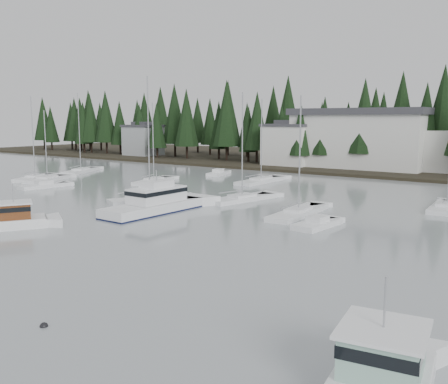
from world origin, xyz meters
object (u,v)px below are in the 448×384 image
object	(u,v)px
sailboat_12	(35,179)
runabout_0	(44,187)
harbor_inn	(371,139)
sailboat_11	(150,201)
runabout_3	(218,174)
sailboat_1	(81,172)
house_west	(289,144)
cabin_cruiser_center	(154,205)
runabout_1	(317,225)
house_far_west	(143,139)
sailboat_9	(298,214)
sailboat_4	(261,182)
sailboat_6	(447,209)
sailboat_10	(154,182)
sailboat_2	(242,200)
sailboat_0	(47,180)

from	to	relation	value
sailboat_12	runabout_0	size ratio (longest dim) A/B	1.94
harbor_inn	sailboat_11	xyz separation A→B (m)	(-8.34, -49.08, -5.69)
runabout_0	runabout_3	world-z (taller)	same
harbor_inn	sailboat_12	xyz separation A→B (m)	(-38.10, -44.29, -5.69)
sailboat_1	house_west	bearing A→B (deg)	-66.26
cabin_cruiser_center	runabout_1	bearing A→B (deg)	-77.17
house_west	sailboat_1	xyz separation A→B (m)	(-25.73, -29.97, -4.58)
cabin_cruiser_center	runabout_0	distance (m)	25.73
house_far_west	sailboat_12	size ratio (longest dim) A/B	0.62
cabin_cruiser_center	runabout_0	bearing A→B (deg)	81.25
harbor_inn	sailboat_9	xyz separation A→B (m)	(9.36, -46.21, -5.71)
runabout_0	sailboat_9	bearing A→B (deg)	-78.50
sailboat_4	harbor_inn	bearing A→B (deg)	-15.75
runabout_0	sailboat_1	bearing A→B (deg)	44.45
sailboat_9	sailboat_12	xyz separation A→B (m)	(-47.46, 1.92, 0.02)
sailboat_1	runabout_1	xyz separation A→B (m)	(54.07, -16.89, 0.06)
sailboat_6	runabout_0	xyz separation A→B (m)	(-49.36, -14.73, 0.07)
harbor_inn	sailboat_10	bearing A→B (deg)	-118.99
sailboat_1	sailboat_6	size ratio (longest dim) A/B	1.28
sailboat_4	sailboat_10	size ratio (longest dim) A/B	1.05
harbor_inn	sailboat_9	world-z (taller)	sailboat_9
runabout_1	runabout_3	bearing A→B (deg)	53.54
sailboat_9	sailboat_11	size ratio (longest dim) A/B	0.83
sailboat_1	harbor_inn	bearing A→B (deg)	-76.36
harbor_inn	sailboat_1	distance (m)	52.96
house_west	runabout_0	size ratio (longest dim) A/B	1.36
sailboat_2	sailboat_4	size ratio (longest dim) A/B	1.01
runabout_0	sailboat_6	bearing A→B (deg)	-66.37
house_far_west	sailboat_1	xyz separation A→B (m)	(16.27, -31.97, -4.33)
sailboat_4	runabout_0	world-z (taller)	sailboat_4
cabin_cruiser_center	sailboat_11	bearing A→B (deg)	49.32
house_far_west	sailboat_11	bearing A→B (deg)	-44.43
cabin_cruiser_center	sailboat_11	world-z (taller)	sailboat_11
cabin_cruiser_center	sailboat_12	world-z (taller)	sailboat_12
sailboat_4	runabout_0	distance (m)	31.25
house_far_west	sailboat_10	distance (m)	51.01
house_west	runabout_0	distance (m)	48.03
sailboat_0	sailboat_1	size ratio (longest dim) A/B	0.78
sailboat_10	runabout_3	world-z (taller)	sailboat_10
sailboat_10	sailboat_11	distance (m)	17.41
sailboat_0	runabout_3	size ratio (longest dim) A/B	1.82
sailboat_4	sailboat_10	xyz separation A→B (m)	(-12.82, -9.81, 0.01)
sailboat_11	runabout_3	size ratio (longest dim) A/B	2.37
house_west	sailboat_0	xyz separation A→B (m)	(-19.90, -40.91, -4.60)
sailboat_4	sailboat_12	bearing A→B (deg)	119.70
sailboat_0	runabout_1	size ratio (longest dim) A/B	2.01
runabout_1	runabout_0	bearing A→B (deg)	93.63
cabin_cruiser_center	runabout_1	size ratio (longest dim) A/B	2.08
sailboat_0	runabout_0	distance (m)	8.02
house_west	runabout_0	bearing A→B (deg)	-106.50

